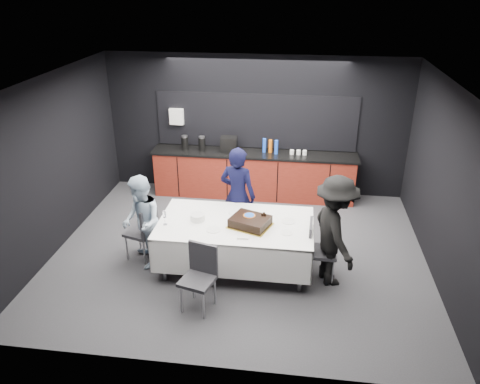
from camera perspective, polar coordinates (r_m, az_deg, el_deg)
name	(u,v)px	position (r m, az deg, el deg)	size (l,w,h in m)	color
ground	(239,252)	(7.78, -0.10, -7.33)	(6.00, 6.00, 0.00)	#3D3D41
room_shell	(239,146)	(6.96, -0.11, 5.69)	(6.04, 5.04, 2.82)	white
kitchenette	(253,171)	(9.49, 1.59, 2.62)	(4.10, 0.64, 2.05)	maroon
party_table	(236,230)	(7.11, -0.53, -4.69)	(2.32, 1.32, 0.78)	#99999E
cake_assembly	(250,222)	(6.91, 1.25, -3.63)	(0.70, 0.64, 0.18)	gold
plate_stack	(198,217)	(7.10, -5.19, -3.08)	(0.21, 0.21, 0.10)	white
loose_plate_near	(213,230)	(6.85, -3.27, -4.60)	(0.21, 0.21, 0.01)	white
loose_plate_right_a	(288,221)	(7.10, 5.91, -3.55)	(0.22, 0.22, 0.01)	white
loose_plate_right_b	(286,233)	(6.79, 5.67, -4.96)	(0.18, 0.18, 0.01)	white
loose_plate_far	(234,213)	(7.30, -0.71, -2.53)	(0.18, 0.18, 0.01)	white
fork_pile	(243,237)	(6.64, 0.38, -5.52)	(0.17, 0.10, 0.03)	white
champagne_flute	(164,215)	(6.99, -9.20, -2.79)	(0.06, 0.06, 0.22)	white
chair_left	(144,229)	(7.51, -11.58, -4.41)	(0.53, 0.53, 0.92)	#2F2F34
chair_right	(317,246)	(7.00, 9.38, -6.57)	(0.44, 0.44, 0.92)	#2F2F34
chair_near	(200,272)	(6.39, -4.91, -9.71)	(0.52, 0.52, 0.92)	#2F2F34
person_center	(238,196)	(7.72, -0.27, -0.45)	(0.61, 0.40, 1.68)	black
person_left	(142,222)	(7.28, -11.92, -3.62)	(0.72, 0.56, 1.48)	#ACC3D9
person_right	(335,231)	(6.82, 11.47, -4.72)	(1.08, 0.62, 1.68)	black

